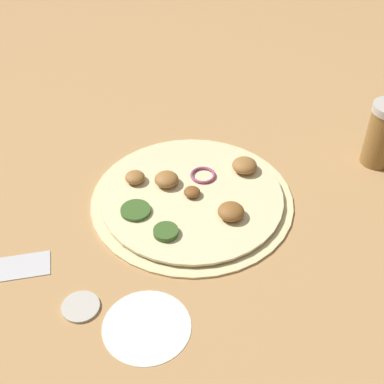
% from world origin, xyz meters
% --- Properties ---
extents(ground_plane, '(3.00, 3.00, 0.00)m').
position_xyz_m(ground_plane, '(0.00, 0.00, 0.00)').
color(ground_plane, tan).
extents(pizza, '(0.30, 0.30, 0.03)m').
position_xyz_m(pizza, '(0.00, 0.00, 0.01)').
color(pizza, beige).
rests_on(pizza, ground_plane).
extents(spice_jar, '(0.05, 0.05, 0.11)m').
position_xyz_m(spice_jar, '(0.31, 0.03, 0.05)').
color(spice_jar, olive).
rests_on(spice_jar, ground_plane).
extents(loose_cap, '(0.05, 0.05, 0.01)m').
position_xyz_m(loose_cap, '(-0.17, -0.16, 0.00)').
color(loose_cap, beige).
rests_on(loose_cap, ground_plane).
extents(flour_patch, '(0.11, 0.11, 0.00)m').
position_xyz_m(flour_patch, '(-0.10, -0.20, 0.00)').
color(flour_patch, white).
rests_on(flour_patch, ground_plane).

